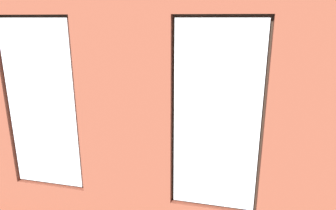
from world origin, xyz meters
The scene contains 21 objects.
ground_plane centered at (0.00, 0.00, -0.05)m, with size 7.26×5.59×0.10m, color brown.
brick_wall_with_windows centered at (0.00, 2.41, 1.67)m, with size 6.66×0.30×3.36m.
white_wall_right centered at (3.28, 0.20, 1.68)m, with size 0.10×4.59×3.36m, color silver.
couch_by_window centered at (0.49, 1.76, 0.33)m, with size 2.06×0.87×0.80m.
couch_left centered at (-2.63, 0.33, 0.33)m, with size 0.91×2.06×0.80m.
coffee_table centered at (0.05, -0.15, 0.36)m, with size 1.53×0.80×0.40m.
cup_ceramic centered at (-0.37, -0.29, 0.45)m, with size 0.08×0.08×0.09m, color #4C4C51.
candle_jar centered at (0.05, -0.15, 0.46)m, with size 0.08×0.08×0.11m, color #B7333D.
table_plant_small centered at (0.51, -0.03, 0.55)m, with size 0.17×0.17×0.27m.
remote_black centered at (0.24, -0.25, 0.41)m, with size 0.05×0.17×0.02m, color black.
remote_silver centered at (-0.06, -0.03, 0.41)m, with size 0.05×0.17×0.02m, color #B2B2B7.
media_console centered at (2.98, 0.19, 0.26)m, with size 1.25×0.42×0.52m, color black.
tv_flatscreen centered at (2.98, 0.19, 0.89)m, with size 1.03×0.20×0.73m.
papasan_chair centered at (0.53, -1.57, 0.43)m, with size 1.02×1.02×0.66m.
potted_plant_mid_room_small centered at (-0.60, -0.90, 0.35)m, with size 0.30×0.30×0.52m.
potted_plant_beside_window_right centered at (1.92, 1.86, 0.57)m, with size 0.60×0.60×0.88m.
potted_plant_corner_near_left centered at (-2.77, -1.81, 0.83)m, with size 0.77×0.95×1.31m.
potted_plant_by_left_couch centered at (-2.23, -1.14, 0.28)m, with size 0.24×0.24×0.41m.
potted_plant_foreground_right centered at (2.69, -1.74, 0.94)m, with size 0.99×0.98×1.45m.
potted_plant_between_couches centered at (-0.99, 1.71, 0.77)m, with size 0.73×0.73×1.19m.
potted_plant_near_tv centered at (2.43, 1.28, 0.73)m, with size 0.93×0.92×1.50m.
Camera 1 is at (-1.11, 5.17, 2.56)m, focal length 32.00 mm.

